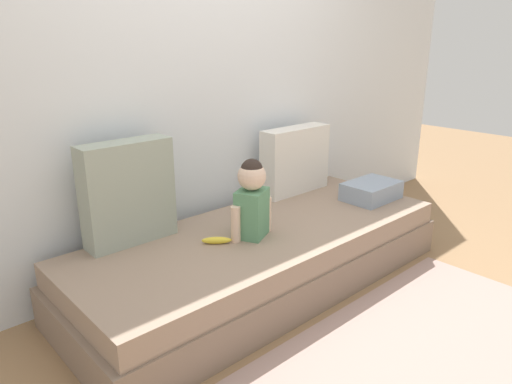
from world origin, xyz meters
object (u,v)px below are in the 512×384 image
Objects in this scene: couch at (263,257)px; folded_blanket at (371,191)px; throw_pillow_right at (295,160)px; banana at (217,240)px; throw_pillow_left at (128,193)px; toddler at (252,198)px.

couch is 6.17× the size of folded_blanket.
folded_blanket is (0.27, -0.50, -0.18)m from throw_pillow_right.
throw_pillow_right is 1.45× the size of folded_blanket.
banana is at bearing -160.70° from throw_pillow_right.
throw_pillow_left is at bearing 150.89° from couch.
toddler reaches higher than banana.
throw_pillow_left is 3.42× the size of banana.
throw_pillow_left reaches higher than throw_pillow_right.
couch is 14.51× the size of banana.
throw_pillow_right reaches higher than folded_blanket.
throw_pillow_left is 1.45× the size of folded_blanket.
throw_pillow_right reaches higher than toddler.
folded_blanket is (0.95, -0.12, 0.25)m from couch.
toddler is at bearing -165.92° from couch.
couch is at bearing -3.34° from banana.
throw_pillow_left reaches higher than toddler.
throw_pillow_right is 0.60m from folded_blanket.
throw_pillow_right is (0.68, 0.38, 0.43)m from couch.
couch is 0.40m from banana.
couch is 5.30× the size of toddler.
throw_pillow_left is at bearing 143.91° from toddler.
folded_blanket is (1.63, -0.50, -0.23)m from throw_pillow_left.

